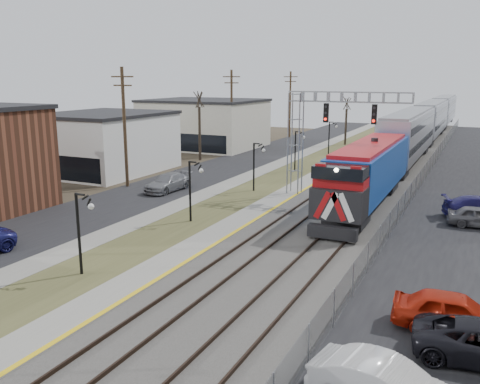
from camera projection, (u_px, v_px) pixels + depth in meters
The scene contains 18 objects.
street_west at pixel (214, 170), 51.00m from camera, with size 7.00×120.00×0.04m, color black.
sidewalk at pixel (255, 174), 49.10m from camera, with size 2.00×120.00×0.08m, color gray.
grass_median at pixel (284, 176), 47.84m from camera, with size 4.00×120.00×0.06m, color #464726.
platform at pixel (315, 178), 46.55m from camera, with size 2.00×120.00×0.24m, color gray.
ballast_bed at pixel (370, 183), 44.45m from camera, with size 8.00×120.00×0.20m, color #595651.
platform_edge at pixel (324, 177), 46.16m from camera, with size 0.24×120.00×0.01m, color gold.
track_near at pixel (347, 179), 45.26m from camera, with size 1.58×120.00×0.15m.
track_far at pixel (387, 183), 43.78m from camera, with size 1.58×120.00×0.15m.
train at pixel (425, 125), 66.91m from camera, with size 3.00×85.85×5.33m.
signal_gantry at pixel (317, 126), 38.25m from camera, with size 9.00×1.07×8.15m.
lampposts at pixel (192, 191), 32.71m from camera, with size 0.14×62.14×4.00m.
utility_poles at pixel (125, 128), 42.37m from camera, with size 0.28×80.28×10.00m.
fence at pixel (421, 179), 42.53m from camera, with size 0.04×120.00×1.60m, color gray.
buildings_west at pixel (61, 148), 44.85m from camera, with size 14.00×67.00×7.00m.
bare_trees at pixel (222, 139), 54.34m from camera, with size 12.30×42.30×5.95m.
car_lot_a at pixel (454, 313), 18.53m from camera, with size 1.77×4.39×1.50m, color red.
car_lot_e at pixel (480, 218), 31.46m from camera, with size 1.56×3.87×1.32m, color slate.
car_street_b at pixel (168, 183), 41.57m from camera, with size 1.96×4.81×1.40m, color gray.
Camera 1 is at (12.57, -9.15, 9.18)m, focal length 38.00 mm.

